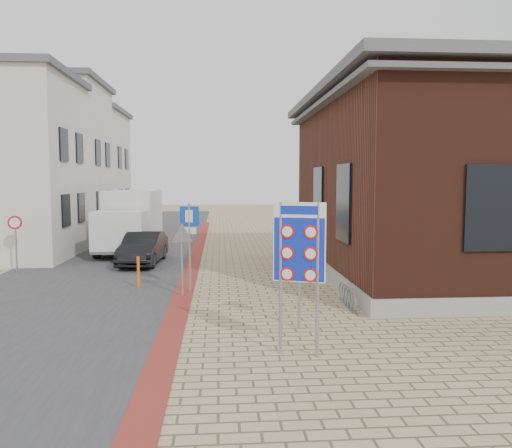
{
  "coord_description": "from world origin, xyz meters",
  "views": [
    {
      "loc": [
        -0.86,
        -11.15,
        3.51
      ],
      "look_at": [
        0.22,
        3.59,
        2.2
      ],
      "focal_mm": 35.0,
      "sensor_mm": 36.0,
      "label": 1
    }
  ],
  "objects": [
    {
      "name": "ground",
      "position": [
        0.0,
        0.0,
        0.0
      ],
      "size": [
        120.0,
        120.0,
        0.0
      ],
      "primitive_type": "plane",
      "color": "tan",
      "rests_on": "ground"
    },
    {
      "name": "road_strip",
      "position": [
        -5.5,
        15.0,
        0.01
      ],
      "size": [
        7.0,
        60.0,
        0.02
      ],
      "primitive_type": "cube",
      "color": "#38383A",
      "rests_on": "ground"
    },
    {
      "name": "curb_strip",
      "position": [
        -2.0,
        10.0,
        0.01
      ],
      "size": [
        0.6,
        40.0,
        0.02
      ],
      "primitive_type": "cube",
      "color": "maroon",
      "rests_on": "ground"
    },
    {
      "name": "brick_building",
      "position": [
        8.99,
        7.0,
        3.49
      ],
      "size": [
        13.0,
        13.0,
        6.8
      ],
      "color": "gray",
      "rests_on": "ground"
    },
    {
      "name": "townhouse_mid",
      "position": [
        -10.99,
        18.0,
        4.57
      ],
      "size": [
        7.4,
        6.4,
        9.1
      ],
      "color": "silver",
      "rests_on": "ground"
    },
    {
      "name": "townhouse_far",
      "position": [
        -10.99,
        24.0,
        4.17
      ],
      "size": [
        7.4,
        6.4,
        8.3
      ],
      "color": "silver",
      "rests_on": "ground"
    },
    {
      "name": "bike_rack",
      "position": [
        2.65,
        2.2,
        0.26
      ],
      "size": [
        0.08,
        1.8,
        0.6
      ],
      "color": "slate",
      "rests_on": "ground"
    },
    {
      "name": "sedan",
      "position": [
        -4.06,
        9.77,
        0.67
      ],
      "size": [
        1.67,
        4.13,
        1.33
      ],
      "primitive_type": "imported",
      "rotation": [
        0.0,
        0.0,
        -0.06
      ],
      "color": "black",
      "rests_on": "ground"
    },
    {
      "name": "box_truck",
      "position": [
        -5.18,
        13.21,
        1.54
      ],
      "size": [
        2.6,
        5.79,
        2.99
      ],
      "rotation": [
        0.0,
        0.0,
        -0.03
      ],
      "color": "slate",
      "rests_on": "ground"
    },
    {
      "name": "border_sign",
      "position": [
        0.7,
        -1.5,
        2.22
      ],
      "size": [
        1.01,
        0.39,
        3.08
      ],
      "rotation": [
        0.0,
        0.0,
        -0.34
      ],
      "color": "gray",
      "rests_on": "ground"
    },
    {
      "name": "essen_sign",
      "position": [
        1.0,
        0.3,
        1.49
      ],
      "size": [
        0.61,
        0.12,
        2.27
      ],
      "rotation": [
        0.0,
        0.0,
        0.13
      ],
      "color": "gray",
      "rests_on": "ground"
    },
    {
      "name": "parking_sign",
      "position": [
        -1.8,
        4.31,
        1.92
      ],
      "size": [
        0.59,
        0.23,
        2.78
      ],
      "rotation": [
        0.0,
        0.0,
        -0.32
      ],
      "color": "gray",
      "rests_on": "ground"
    },
    {
      "name": "yield_sign",
      "position": [
        -2.0,
        3.76,
        1.65
      ],
      "size": [
        0.75,
        0.31,
        2.19
      ],
      "rotation": [
        0.0,
        0.0,
        0.34
      ],
      "color": "gray",
      "rests_on": "ground"
    },
    {
      "name": "speed_sign",
      "position": [
        -8.5,
        8.0,
        1.44
      ],
      "size": [
        0.51,
        0.12,
        2.18
      ],
      "rotation": [
        0.0,
        0.0,
        0.17
      ],
      "color": "gray",
      "rests_on": "ground"
    },
    {
      "name": "bollard",
      "position": [
        -3.5,
        5.0,
        0.52
      ],
      "size": [
        0.1,
        0.1,
        1.04
      ],
      "primitive_type": "cylinder",
      "rotation": [
        0.0,
        0.0,
        0.07
      ],
      "color": "orange",
      "rests_on": "ground"
    }
  ]
}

